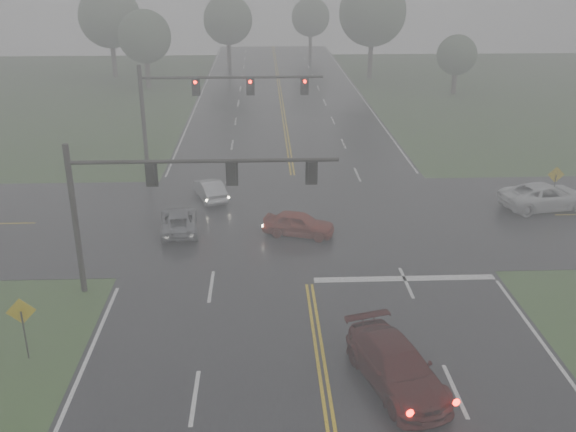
{
  "coord_description": "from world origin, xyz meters",
  "views": [
    {
      "loc": [
        -2.05,
        -12.11,
        13.96
      ],
      "look_at": [
        -0.9,
        16.0,
        2.63
      ],
      "focal_mm": 40.0,
      "sensor_mm": 36.0,
      "label": 1
    }
  ],
  "objects_px": {
    "signal_gantry_near": "(154,190)",
    "pickup_white": "(544,208)",
    "sedan_silver": "(210,199)",
    "sedan_red": "(299,235)",
    "sedan_maroon": "(395,385)",
    "car_grey": "(180,231)",
    "signal_gantry_far": "(198,98)"
  },
  "relations": [
    {
      "from": "sedan_red",
      "to": "pickup_white",
      "type": "relative_size",
      "value": 0.71
    },
    {
      "from": "sedan_maroon",
      "to": "sedan_red",
      "type": "distance_m",
      "value": 13.54
    },
    {
      "from": "sedan_maroon",
      "to": "sedan_red",
      "type": "xyz_separation_m",
      "value": [
        -2.65,
        13.27,
        0.0
      ]
    },
    {
      "from": "sedan_maroon",
      "to": "pickup_white",
      "type": "distance_m",
      "value": 20.75
    },
    {
      "from": "sedan_maroon",
      "to": "sedan_red",
      "type": "bearing_deg",
      "value": 85.2
    },
    {
      "from": "pickup_white",
      "to": "signal_gantry_far",
      "type": "distance_m",
      "value": 23.38
    },
    {
      "from": "sedan_silver",
      "to": "car_grey",
      "type": "bearing_deg",
      "value": 56.24
    },
    {
      "from": "signal_gantry_near",
      "to": "pickup_white",
      "type": "bearing_deg",
      "value": 23.31
    },
    {
      "from": "signal_gantry_near",
      "to": "sedan_silver",
      "type": "bearing_deg",
      "value": 83.41
    },
    {
      "from": "sedan_maroon",
      "to": "sedan_silver",
      "type": "bearing_deg",
      "value": 96.23
    },
    {
      "from": "signal_gantry_near",
      "to": "signal_gantry_far",
      "type": "distance_m",
      "value": 17.64
    },
    {
      "from": "sedan_silver",
      "to": "pickup_white",
      "type": "relative_size",
      "value": 0.69
    },
    {
      "from": "sedan_silver",
      "to": "signal_gantry_far",
      "type": "relative_size",
      "value": 0.3
    },
    {
      "from": "sedan_silver",
      "to": "car_grey",
      "type": "distance_m",
      "value": 5.21
    },
    {
      "from": "sedan_red",
      "to": "sedan_silver",
      "type": "bearing_deg",
      "value": 58.58
    },
    {
      "from": "sedan_silver",
      "to": "signal_gantry_far",
      "type": "xyz_separation_m",
      "value": [
        -1.04,
        5.95,
        5.17
      ]
    },
    {
      "from": "car_grey",
      "to": "pickup_white",
      "type": "xyz_separation_m",
      "value": [
        21.51,
        2.62,
        0.0
      ]
    },
    {
      "from": "sedan_silver",
      "to": "pickup_white",
      "type": "xyz_separation_m",
      "value": [
        20.17,
        -2.42,
        0.0
      ]
    },
    {
      "from": "car_grey",
      "to": "signal_gantry_far",
      "type": "height_order",
      "value": "signal_gantry_far"
    },
    {
      "from": "signal_gantry_near",
      "to": "signal_gantry_far",
      "type": "xyz_separation_m",
      "value": [
        0.31,
        17.64,
        0.39
      ]
    },
    {
      "from": "car_grey",
      "to": "signal_gantry_near",
      "type": "relative_size",
      "value": 0.37
    },
    {
      "from": "sedan_silver",
      "to": "pickup_white",
      "type": "distance_m",
      "value": 20.32
    },
    {
      "from": "sedan_red",
      "to": "sedan_silver",
      "type": "distance_m",
      "value": 7.82
    },
    {
      "from": "pickup_white",
      "to": "sedan_maroon",
      "type": "bearing_deg",
      "value": 133.7
    },
    {
      "from": "sedan_red",
      "to": "pickup_white",
      "type": "bearing_deg",
      "value": -60.21
    },
    {
      "from": "car_grey",
      "to": "pickup_white",
      "type": "bearing_deg",
      "value": 179.83
    },
    {
      "from": "sedan_maroon",
      "to": "pickup_white",
      "type": "height_order",
      "value": "sedan_maroon"
    },
    {
      "from": "pickup_white",
      "to": "signal_gantry_near",
      "type": "distance_m",
      "value": 23.92
    },
    {
      "from": "pickup_white",
      "to": "sedan_silver",
      "type": "bearing_deg",
      "value": 73.29
    },
    {
      "from": "sedan_maroon",
      "to": "signal_gantry_near",
      "type": "distance_m",
      "value": 12.76
    },
    {
      "from": "sedan_maroon",
      "to": "signal_gantry_near",
      "type": "height_order",
      "value": "signal_gantry_near"
    },
    {
      "from": "car_grey",
      "to": "sedan_maroon",
      "type": "bearing_deg",
      "value": 116.01
    }
  ]
}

